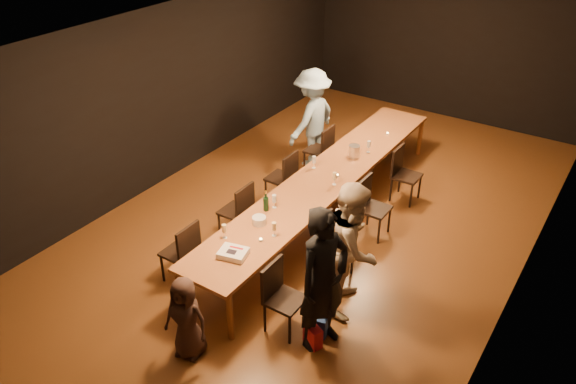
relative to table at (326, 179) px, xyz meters
The scene contains 30 objects.
ground 0.70m from the table, ahead, with size 10.00×10.00×0.00m, color #482812.
room_shell 1.38m from the table, ahead, with size 6.04×10.04×3.02m.
table is the anchor object (origin of this frame).
chair_right_0 2.56m from the table, 70.50° to the right, with size 0.42×0.42×0.93m, color black, non-canonical shape.
chair_right_1 1.49m from the table, 54.69° to the right, with size 0.42×0.42×0.93m, color black, non-canonical shape.
chair_right_2 0.88m from the table, ahead, with size 0.42×0.42×0.93m, color black, non-canonical shape.
chair_right_3 1.49m from the table, 54.69° to the left, with size 0.42×0.42×0.93m, color black, non-canonical shape.
chair_left_0 2.56m from the table, 109.50° to the right, with size 0.42×0.42×0.93m, color black, non-canonical shape.
chair_left_1 1.49m from the table, 125.31° to the right, with size 0.42×0.42×0.93m, color black, non-canonical shape.
chair_left_2 0.88m from the table, behind, with size 0.42×0.42×0.93m, color black, non-canonical shape.
chair_left_3 1.49m from the table, 125.31° to the left, with size 0.42×0.42×0.93m, color black, non-canonical shape.
woman_birthday 2.68m from the table, 60.56° to the right, with size 0.67×0.44×1.85m, color black.
woman_tan 2.01m from the table, 50.61° to the right, with size 0.86×0.67×1.77m, color beige.
man_blue 1.86m from the table, 128.46° to the left, with size 1.18×0.68×1.82m, color #96C2E8.
child 3.35m from the table, 87.71° to the right, with size 0.53×0.34×1.07m, color #392520.
gift_bag_red 2.81m from the table, 62.57° to the right, with size 0.24×0.13×0.28m, color red.
gift_bag_blue 2.64m from the table, 61.37° to the right, with size 0.22×0.15×0.28m, color #284DAE.
birthday_cake 2.36m from the table, 88.85° to the right, with size 0.40×0.35×0.08m.
plate_stack 1.62m from the table, 93.45° to the right, with size 0.19×0.19×0.11m, color silver.
champagne_bottle 1.33m from the table, 99.31° to the right, with size 0.07×0.07×0.31m, color black, non-canonical shape.
ice_bucket 0.83m from the table, 86.41° to the left, with size 0.18×0.18×0.20m, color silver.
wineglass_0 2.15m from the table, 97.40° to the right, with size 0.06×0.06×0.21m, color beige, non-canonical shape.
wineglass_1 1.75m from the table, 82.51° to the right, with size 0.06×0.06×0.21m, color beige, non-canonical shape.
wineglass_2 1.20m from the table, 97.57° to the right, with size 0.06×0.06×0.21m, color silver, non-canonical shape.
wineglass_3 0.31m from the table, 33.77° to the right, with size 0.06×0.06×0.21m, color beige, non-canonical shape.
wineglass_4 0.35m from the table, 157.89° to the left, with size 0.06×0.06×0.21m, color silver, non-canonical shape.
wineglass_5 1.11m from the table, 80.74° to the left, with size 0.06×0.06×0.21m, color silver, non-canonical shape.
tealight_near 1.93m from the table, 85.54° to the right, with size 0.05×0.05×0.03m, color #B2B7B2.
tealight_mid 0.18m from the table, 29.76° to the left, with size 0.05×0.05×0.03m, color #B2B7B2.
tealight_far 1.90m from the table, 85.47° to the left, with size 0.05×0.05×0.03m, color #B2B7B2.
Camera 1 is at (3.67, -6.59, 5.02)m, focal length 35.00 mm.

